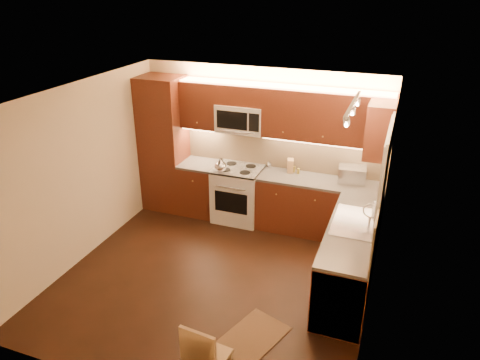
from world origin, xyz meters
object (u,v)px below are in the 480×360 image
at_px(microwave, 241,118).
at_px(stove, 238,194).
at_px(soap_bottle, 378,205).
at_px(knife_block, 290,166).
at_px(toaster_oven, 352,174).
at_px(dining_chair, 208,355).
at_px(sink, 355,217).
at_px(kettle, 221,165).

bearing_deg(microwave, stove, -90.00).
bearing_deg(soap_bottle, knife_block, 122.17).
relative_size(toaster_oven, dining_chair, 0.48).
relative_size(stove, dining_chair, 1.09).
relative_size(stove, sink, 1.07).
height_order(soap_bottle, dining_chair, soap_bottle).
bearing_deg(dining_chair, microwave, 111.33).
bearing_deg(sink, stove, 150.64).
bearing_deg(soap_bottle, stove, 137.15).
distance_m(kettle, dining_chair, 3.41).
bearing_deg(knife_block, kettle, -173.36).
bearing_deg(microwave, knife_block, 4.21).
height_order(stove, toaster_oven, toaster_oven).
distance_m(kettle, soap_bottle, 2.51).
relative_size(sink, dining_chair, 1.02).
distance_m(sink, toaster_oven, 1.28).
height_order(sink, knife_block, knife_block).
xyz_separation_m(kettle, dining_chair, (1.16, -3.15, -0.61)).
distance_m(microwave, toaster_oven, 1.92).
height_order(microwave, toaster_oven, microwave).
distance_m(kettle, toaster_oven, 2.03).
relative_size(stove, toaster_oven, 2.28).
bearing_deg(toaster_oven, microwave, 173.67).
height_order(stove, microwave, microwave).
bearing_deg(dining_chair, stove, 111.90).
relative_size(sink, knife_block, 4.10).
xyz_separation_m(stove, kettle, (-0.21, -0.23, 0.57)).
relative_size(microwave, soap_bottle, 3.48).
relative_size(sink, soap_bottle, 3.94).
bearing_deg(knife_block, microwave, 168.61).
bearing_deg(microwave, sink, -32.21).
bearing_deg(sink, toaster_oven, 99.51).
distance_m(microwave, sink, 2.48).
bearing_deg(sink, kettle, 157.86).
distance_m(knife_block, soap_bottle, 1.71).
xyz_separation_m(kettle, knife_block, (1.03, 0.42, -0.03)).
bearing_deg(kettle, soap_bottle, -15.24).
xyz_separation_m(knife_block, soap_bottle, (1.43, -0.94, 0.00)).
relative_size(stove, soap_bottle, 4.22).
xyz_separation_m(sink, dining_chair, (-1.05, -2.25, -0.55)).
relative_size(microwave, dining_chair, 0.90).
relative_size(kettle, dining_chair, 0.27).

